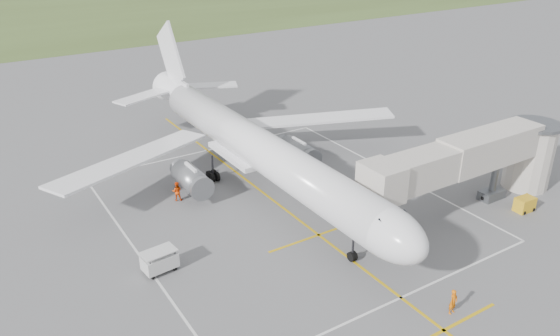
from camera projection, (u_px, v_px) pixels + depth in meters
ground at (259, 190)px, 54.28m from camera, size 700.00×700.00×0.00m
grass_strip at (27, 13)px, 153.98m from camera, size 700.00×120.00×0.02m
apron_markings at (292, 214)px, 49.81m from camera, size 28.20×60.00×0.01m
airliner at (255, 147)px, 53.01m from camera, size 38.93×46.75×13.52m
jet_bridge at (483, 159)px, 49.56m from camera, size 23.40×5.00×7.20m
gpu_unit at (525, 204)px, 50.17m from camera, size 1.85×1.35×1.35m
baggage_cart at (160, 261)px, 41.50m from camera, size 2.72×1.80×1.79m
ramp_worker_nose at (453, 302)px, 37.09m from camera, size 0.74×0.54×1.87m
ramp_worker_wing at (177, 191)px, 51.94m from camera, size 1.17×1.08×1.93m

